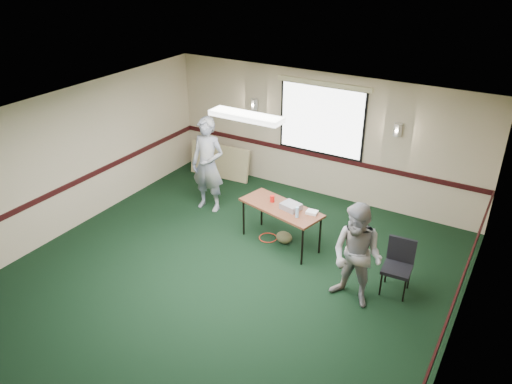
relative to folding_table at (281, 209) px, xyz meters
The scene contains 13 objects.
ground 1.90m from the folding_table, 98.52° to the right, with size 8.00×8.00×0.00m, color black.
room_shell 0.98m from the folding_table, 124.51° to the left, with size 8.00×8.02×8.00m.
folding_table is the anchor object (origin of this frame).
projector 0.22m from the folding_table, ahead, with size 0.33×0.27×0.11m, color gray.
game_console 0.59m from the folding_table, ahead, with size 0.19×0.15×0.05m, color white.
red_cup 0.27m from the folding_table, 159.71° to the left, with size 0.08×0.08×0.12m, color red.
water_bottle 0.48m from the folding_table, 25.10° to the right, with size 0.06×0.06×0.20m, color #95CBF5.
duffel_bag 0.61m from the folding_table, 44.92° to the left, with size 0.32×0.24×0.23m, color #4C4B2B.
cable_coil 0.76m from the folding_table, behind, with size 0.35×0.35×0.02m, color red.
folded_table 3.22m from the folding_table, 144.64° to the left, with size 1.51×0.06×0.78m, color tan.
conference_chair 2.26m from the folding_table, ahead, with size 0.47×0.49×0.89m.
person_left 2.00m from the folding_table, 166.64° to the left, with size 0.72×0.47×1.98m, color #38437C.
person_right 1.97m from the folding_table, 26.86° to the right, with size 0.82×0.64×1.69m, color #7189AF.
Camera 1 is at (3.87, -5.24, 5.09)m, focal length 35.00 mm.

